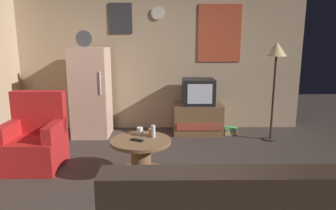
# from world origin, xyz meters

# --- Properties ---
(ground_plane) EXTENTS (12.00, 12.00, 0.00)m
(ground_plane) POSITION_xyz_m (0.00, 0.00, 0.00)
(ground_plane) COLOR #3D332D
(wall_with_art) EXTENTS (5.20, 0.12, 2.72)m
(wall_with_art) POSITION_xyz_m (0.01, 2.45, 1.36)
(wall_with_art) COLOR tan
(wall_with_art) RESTS_ON ground_plane
(fridge) EXTENTS (0.60, 0.62, 1.77)m
(fridge) POSITION_xyz_m (-1.13, 1.96, 0.75)
(fridge) COLOR beige
(fridge) RESTS_ON ground_plane
(tv_stand) EXTENTS (0.84, 0.53, 0.52)m
(tv_stand) POSITION_xyz_m (0.70, 2.06, 0.26)
(tv_stand) COLOR brown
(tv_stand) RESTS_ON ground_plane
(crt_tv) EXTENTS (0.54, 0.51, 0.44)m
(crt_tv) POSITION_xyz_m (0.70, 2.05, 0.74)
(crt_tv) COLOR black
(crt_tv) RESTS_ON tv_stand
(standing_lamp) EXTENTS (0.32, 0.32, 1.59)m
(standing_lamp) POSITION_xyz_m (1.86, 1.66, 1.36)
(standing_lamp) COLOR #332D28
(standing_lamp) RESTS_ON ground_plane
(coffee_table) EXTENTS (0.72, 0.72, 0.47)m
(coffee_table) POSITION_xyz_m (-0.17, 0.27, 0.23)
(coffee_table) COLOR brown
(coffee_table) RESTS_ON ground_plane
(wine_glass) EXTENTS (0.05, 0.05, 0.15)m
(wine_glass) POSITION_xyz_m (-0.03, 0.35, 0.54)
(wine_glass) COLOR silver
(wine_glass) RESTS_ON coffee_table
(mug_ceramic_white) EXTENTS (0.08, 0.08, 0.09)m
(mug_ceramic_white) POSITION_xyz_m (-0.20, 0.48, 0.51)
(mug_ceramic_white) COLOR silver
(mug_ceramic_white) RESTS_ON coffee_table
(mug_ceramic_tan) EXTENTS (0.08, 0.08, 0.09)m
(mug_ceramic_tan) POSITION_xyz_m (-0.05, 0.42, 0.51)
(mug_ceramic_tan) COLOR tan
(mug_ceramic_tan) RESTS_ON coffee_table
(remote_control) EXTENTS (0.15, 0.10, 0.02)m
(remote_control) POSITION_xyz_m (-0.21, 0.22, 0.48)
(remote_control) COLOR black
(remote_control) RESTS_ON coffee_table
(armchair) EXTENTS (0.68, 0.68, 0.96)m
(armchair) POSITION_xyz_m (-1.56, 0.62, 0.34)
(armchair) COLOR red
(armchair) RESTS_ON ground_plane
(book_stack) EXTENTS (0.22, 0.16, 0.13)m
(book_stack) POSITION_xyz_m (1.26, 1.93, 0.06)
(book_stack) COLOR gray
(book_stack) RESTS_ON ground_plane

